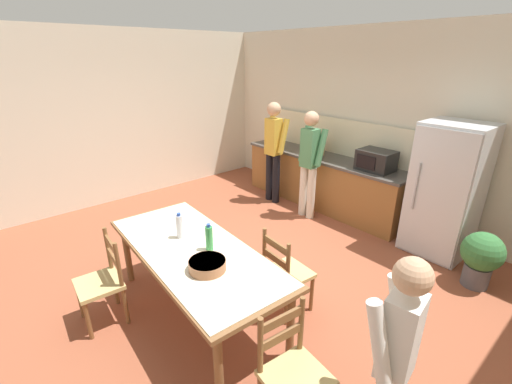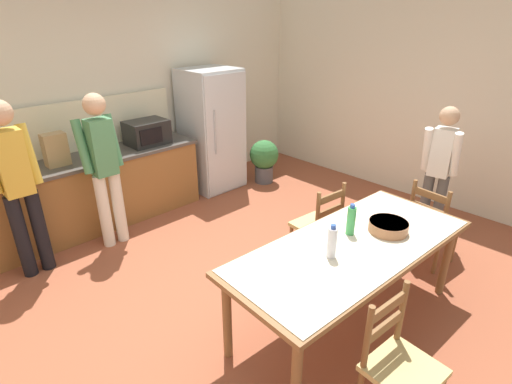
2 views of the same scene
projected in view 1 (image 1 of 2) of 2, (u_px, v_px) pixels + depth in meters
ground_plane at (246, 267)px, 4.30m from camera, size 8.32×8.32×0.00m
wall_back at (376, 125)px, 5.37m from camera, size 6.52×0.12×2.90m
wall_left at (129, 117)px, 6.04m from camera, size 0.12×5.20×2.90m
kitchen_counter at (322, 180)px, 5.94m from camera, size 3.05×0.66×0.88m
counter_splashback at (336, 136)px, 5.85m from camera, size 3.01×0.03×0.60m
refrigerator at (446, 191)px, 4.36m from camera, size 0.74×0.73×1.73m
microwave at (376, 160)px, 5.02m from camera, size 0.50×0.39×0.30m
paper_bag at (317, 144)px, 5.79m from camera, size 0.24×0.16×0.36m
dining_table at (194, 255)px, 3.27m from camera, size 2.22×1.03×0.77m
bottle_near_centre at (180, 226)px, 3.40m from camera, size 0.07×0.07×0.27m
bottle_off_centre at (209, 238)px, 3.18m from camera, size 0.07×0.07×0.27m
serving_bowl at (207, 264)px, 2.91m from camera, size 0.32×0.32×0.09m
chair_side_far_right at (285, 273)px, 3.43m from camera, size 0.45×0.44×0.91m
chair_head_end at (292, 373)px, 2.36m from camera, size 0.45×0.46×0.91m
chair_side_near_left at (103, 282)px, 3.30m from camera, size 0.45×0.43×0.91m
person_at_sink at (274, 148)px, 5.89m from camera, size 0.44×0.30×1.75m
person_at_counter at (309, 160)px, 5.31m from camera, size 0.43×0.30×1.71m
person_by_table at (394, 359)px, 1.95m from camera, size 0.29×0.41×1.53m
potted_plant at (481, 256)px, 3.82m from camera, size 0.44×0.44×0.67m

